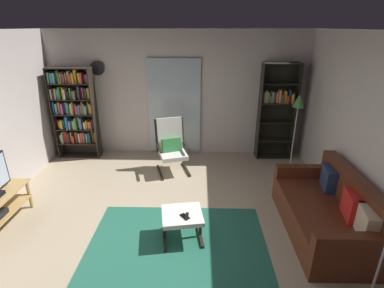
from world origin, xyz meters
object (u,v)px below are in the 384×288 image
(bookshelf_near_sofa, at_px, (276,109))
(ottoman, at_px, (182,218))
(lounge_armchair, at_px, (171,144))
(bookshelf_near_tv, at_px, (75,110))
(wall_clock, at_px, (97,68))
(tv_remote, at_px, (187,216))
(cell_phone, at_px, (185,217))
(leather_sofa, at_px, (328,213))
(floor_lamp_by_shelf, at_px, (298,109))

(bookshelf_near_sofa, height_order, ottoman, bookshelf_near_sofa)
(lounge_armchair, height_order, ottoman, lounge_armchair)
(bookshelf_near_tv, height_order, wall_clock, wall_clock)
(bookshelf_near_sofa, xyz_separation_m, tv_remote, (-1.74, -2.79, -0.66))
(bookshelf_near_tv, xyz_separation_m, ottoman, (2.38, -2.64, -0.70))
(cell_phone, bearing_deg, ottoman, 77.22)
(leather_sofa, distance_m, lounge_armchair, 2.93)
(tv_remote, bearing_deg, ottoman, 134.84)
(tv_remote, xyz_separation_m, floor_lamp_by_shelf, (1.94, 2.13, 0.84))
(bookshelf_near_tv, xyz_separation_m, bookshelf_near_sofa, (4.18, 0.08, 0.03))
(leather_sofa, distance_m, floor_lamp_by_shelf, 2.09)
(bookshelf_near_tv, distance_m, lounge_armchair, 2.21)
(cell_phone, relative_size, floor_lamp_by_shelf, 0.09)
(bookshelf_near_tv, xyz_separation_m, wall_clock, (0.51, 0.21, 0.82))
(bookshelf_near_sofa, xyz_separation_m, wall_clock, (-3.67, 0.14, 0.79))
(bookshelf_near_tv, relative_size, ottoman, 3.23)
(leather_sofa, height_order, lounge_armchair, lounge_armchair)
(leather_sofa, bearing_deg, floor_lamp_by_shelf, 88.65)
(lounge_armchair, distance_m, wall_clock, 2.20)
(ottoman, distance_m, floor_lamp_by_shelf, 3.01)
(bookshelf_near_tv, relative_size, floor_lamp_by_shelf, 1.26)
(tv_remote, height_order, floor_lamp_by_shelf, floor_lamp_by_shelf)
(bookshelf_near_sofa, distance_m, lounge_armchair, 2.30)
(leather_sofa, bearing_deg, lounge_armchair, 141.28)
(lounge_armchair, bearing_deg, tv_remote, -79.60)
(bookshelf_near_tv, xyz_separation_m, floor_lamp_by_shelf, (4.39, -0.59, 0.22))
(cell_phone, bearing_deg, wall_clock, 83.23)
(tv_remote, bearing_deg, cell_phone, -172.35)
(ottoman, xyz_separation_m, tv_remote, (0.06, -0.07, 0.08))
(bookshelf_near_sofa, bearing_deg, tv_remote, -121.88)
(leather_sofa, bearing_deg, wall_clock, 145.15)
(ottoman, xyz_separation_m, cell_phone, (0.04, -0.07, 0.07))
(tv_remote, distance_m, floor_lamp_by_shelf, 3.00)
(bookshelf_near_tv, bearing_deg, bookshelf_near_sofa, 1.06)
(ottoman, bearing_deg, tv_remote, -48.61)
(bookshelf_near_tv, height_order, tv_remote, bookshelf_near_tv)
(bookshelf_near_sofa, height_order, leather_sofa, bookshelf_near_sofa)
(bookshelf_near_sofa, relative_size, wall_clock, 6.87)
(cell_phone, xyz_separation_m, floor_lamp_by_shelf, (1.97, 2.13, 0.85))
(leather_sofa, distance_m, cell_phone, 1.94)
(leather_sofa, relative_size, floor_lamp_by_shelf, 1.18)
(lounge_armchair, distance_m, floor_lamp_by_shelf, 2.43)
(bookshelf_near_tv, bearing_deg, leather_sofa, -29.50)
(leather_sofa, xyz_separation_m, cell_phone, (-1.92, -0.26, 0.09))
(floor_lamp_by_shelf, bearing_deg, ottoman, -134.35)
(bookshelf_near_sofa, distance_m, cell_phone, 3.37)
(bookshelf_near_sofa, distance_m, floor_lamp_by_shelf, 0.72)
(lounge_armchair, bearing_deg, bookshelf_near_tv, 163.06)
(bookshelf_near_tv, height_order, ottoman, bookshelf_near_tv)
(bookshelf_near_sofa, xyz_separation_m, cell_phone, (-1.76, -2.80, -0.66))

